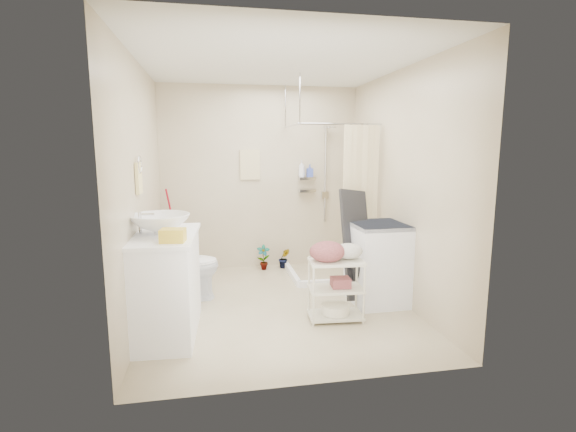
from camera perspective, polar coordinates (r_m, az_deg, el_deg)
name	(u,v)px	position (r m, az deg, el deg)	size (l,w,h in m)	color
floor	(279,305)	(4.76, -1.29, -12.11)	(3.20, 3.20, 0.00)	#C5B794
ceiling	(278,62)	(4.51, -1.42, 20.33)	(2.80, 3.20, 0.04)	silver
wall_back	(261,179)	(6.03, -3.78, 5.13)	(2.80, 0.04, 2.60)	beige
wall_front	(315,212)	(2.89, 3.68, 0.61)	(2.80, 0.04, 2.60)	beige
wall_left	(141,192)	(4.45, -19.48, 3.14)	(0.04, 3.20, 2.60)	beige
wall_right	(401,187)	(4.87, 15.17, 3.84)	(0.04, 3.20, 2.60)	beige
vanity	(164,284)	(4.10, -16.57, -8.94)	(0.61, 1.09, 0.96)	white
sink	(160,224)	(3.96, -17.10, -1.07)	(0.54, 0.54, 0.18)	white
counter_basket	(173,235)	(3.61, -15.47, -2.57)	(0.20, 0.16, 0.11)	yellow
floor_basket	(172,347)	(3.85, -15.61, -16.82)	(0.24, 0.18, 0.13)	gold
toilet	(184,266)	(4.97, -14.08, -6.59)	(0.45, 0.78, 0.80)	white
mop	(172,231)	(6.03, -15.59, -1.99)	(0.11, 0.11, 1.18)	#9D0618
potted_plant_a	(263,257)	(6.03, -3.38, -5.67)	(0.19, 0.13, 0.36)	brown
potted_plant_b	(284,258)	(6.11, -0.53, -5.78)	(0.16, 0.13, 0.29)	brown
hanging_towel	(250,165)	(5.98, -5.21, 7.00)	(0.28, 0.03, 0.42)	beige
towel_ring	(139,176)	(4.24, -19.75, 5.15)	(0.04, 0.22, 0.34)	#F7E48D
tp_holder	(149,247)	(4.59, -18.50, -3.99)	(0.08, 0.12, 0.14)	white
shower	(328,199)	(5.68, 5.46, 2.32)	(1.10, 1.10, 2.10)	white
shampoo_bottle_a	(302,169)	(6.05, 1.87, 6.48)	(0.09, 0.09, 0.24)	silver
shampoo_bottle_b	(310,171)	(6.05, 3.01, 6.22)	(0.08, 0.08, 0.18)	#3649AA
washing_machine	(379,263)	(4.84, 12.37, -6.28)	(0.62, 0.64, 0.91)	white
laundry_rack	(336,284)	(4.29, 6.57, -9.26)	(0.54, 0.32, 0.75)	beige
ironing_board	(356,244)	(4.81, 9.35, -3.81)	(0.37, 0.11, 1.31)	black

